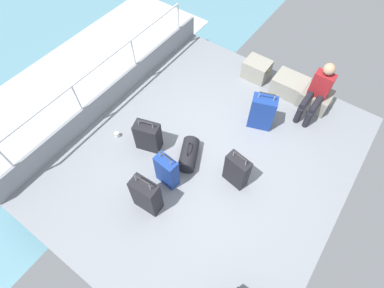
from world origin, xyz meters
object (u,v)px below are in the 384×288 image
Objects in this scene: passenger_seated at (318,91)px; suitcase_4 at (237,170)px; cargo_crate_0 at (257,69)px; suitcase_1 at (148,136)px; suitcase_3 at (262,112)px; suitcase_2 at (146,195)px; cargo_crate_1 at (290,85)px; cargo_crate_2 at (315,99)px; suitcase_5 at (167,171)px; duffel_bag at (189,154)px; paper_cup at (117,135)px.

passenger_seated reaches higher than suitcase_4.
suitcase_1 is (-0.66, -2.60, 0.09)m from cargo_crate_0.
suitcase_3 reaches higher than suitcase_1.
suitcase_1 is 0.80× the size of suitcase_2.
cargo_crate_1 is 0.96× the size of suitcase_1.
suitcase_5 reaches higher than cargo_crate_2.
suitcase_2 reaches higher than suitcase_5.
suitcase_4 is (1.55, 0.28, 0.03)m from suitcase_1.
duffel_bag is 6.40× the size of paper_cup.
duffel_bag is (-0.61, -1.35, -0.20)m from suitcase_3.
suitcase_5 is at bearing -103.83° from cargo_crate_1.
paper_cup is at bearing 172.49° from suitcase_5.
cargo_crate_1 is 0.77× the size of suitcase_2.
paper_cup is (-2.55, -2.55, -0.49)m from passenger_seated.
suitcase_2 is 2.47m from suitcase_3.
suitcase_3 is 1.99m from suitcase_5.
paper_cup is at bearing -138.44° from suitcase_3.
cargo_crate_2 is 2.67m from duffel_bag.
duffel_bag reaches higher than cargo_crate_1.
passenger_seated is at bearing 45.07° from paper_cup.
suitcase_5 is at bearing -113.54° from cargo_crate_2.
cargo_crate_0 is 1.26m from suitcase_3.
cargo_crate_2 is 3.16m from suitcase_5.
passenger_seated reaches higher than suitcase_3.
suitcase_5 reaches higher than paper_cup.
cargo_crate_0 is 3.45m from suitcase_2.
cargo_crate_0 reaches higher than paper_cup.
cargo_crate_1 is 3.03m from suitcase_5.
passenger_seated reaches higher than suitcase_5.
passenger_seated reaches higher than cargo_crate_1.
suitcase_3 is 2.60m from paper_cup.
passenger_seated is at bearing -21.50° from cargo_crate_1.
suitcase_2 is (-1.24, -3.23, -0.19)m from passenger_seated.
passenger_seated reaches higher than suitcase_2.
cargo_crate_2 is at bearing 69.91° from suitcase_2.
cargo_crate_2 is 0.78× the size of suitcase_4.
cargo_crate_0 is 0.72× the size of suitcase_4.
suitcase_3 reaches higher than suitcase_4.
cargo_crate_1 is 1.07m from suitcase_3.
suitcase_4 is (0.15, -2.30, 0.14)m from cargo_crate_1.
paper_cup is at bearing -114.60° from cargo_crate_0.
suitcase_5 is at bearing -114.88° from passenger_seated.
suitcase_3 reaches higher than paper_cup.
suitcase_5 is (-0.88, -0.63, -0.00)m from suitcase_4.
passenger_seated is 3.64m from paper_cup.
duffel_bag is at bearing -105.92° from cargo_crate_1.
cargo_crate_2 is 2.30m from suitcase_4.
suitcase_5 is at bearing -144.18° from suitcase_4.
suitcase_1 is at bearing -165.91° from duffel_bag.
suitcase_3 is 1.28× the size of duffel_bag.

